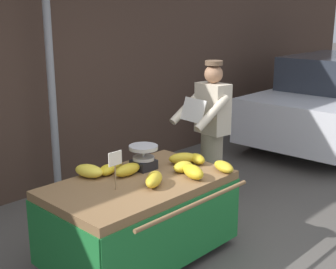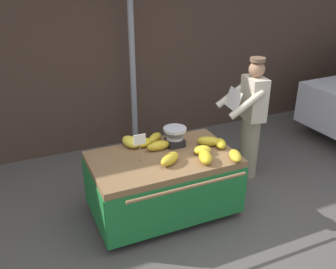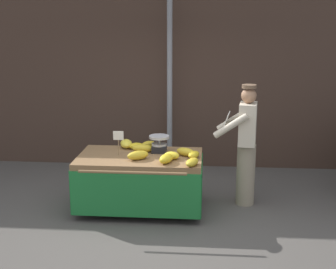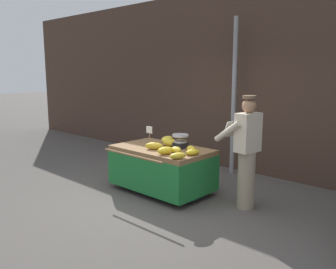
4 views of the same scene
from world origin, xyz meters
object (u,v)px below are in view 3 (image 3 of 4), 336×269
(banana_bunch_4, at_px, (192,162))
(banana_bunch_9, at_px, (126,144))
(banana_cart, at_px, (140,171))
(banana_bunch_5, at_px, (138,155))
(banana_bunch_0, at_px, (143,148))
(vendor_person, at_px, (246,145))
(price_sign, at_px, (118,138))
(street_pole, at_px, (170,82))
(banana_bunch_7, at_px, (166,159))
(banana_bunch_8, at_px, (148,145))
(banana_bunch_1, at_px, (194,155))
(banana_bunch_3, at_px, (172,155))
(banana_bunch_6, at_px, (186,152))
(weighing_scale, at_px, (159,144))
(banana_bunch_2, at_px, (136,146))

(banana_bunch_4, xyz_separation_m, banana_bunch_9, (-0.98, 0.80, 0.01))
(banana_cart, relative_size, banana_bunch_5, 5.70)
(banana_bunch_0, xyz_separation_m, banana_bunch_5, (-0.02, -0.37, 0.00))
(vendor_person, bearing_deg, price_sign, -168.56)
(street_pole, relative_size, banana_cart, 1.82)
(price_sign, distance_m, banana_bunch_7, 0.75)
(vendor_person, bearing_deg, banana_bunch_7, -148.80)
(banana_cart, relative_size, banana_bunch_8, 7.04)
(banana_bunch_0, relative_size, banana_bunch_8, 1.24)
(banana_cart, relative_size, banana_bunch_1, 7.47)
(banana_bunch_1, xyz_separation_m, banana_bunch_9, (-0.99, 0.46, 0.01))
(price_sign, distance_m, banana_bunch_3, 0.76)
(banana_bunch_5, bearing_deg, banana_bunch_9, 113.39)
(banana_bunch_0, relative_size, vendor_person, 0.17)
(banana_bunch_1, bearing_deg, banana_bunch_6, 139.06)
(weighing_scale, relative_size, banana_bunch_8, 1.16)
(banana_bunch_4, xyz_separation_m, banana_bunch_7, (-0.34, 0.09, 0.01))
(banana_cart, xyz_separation_m, banana_bunch_0, (0.02, 0.18, 0.27))
(banana_cart, bearing_deg, weighing_scale, 39.28)
(banana_bunch_3, bearing_deg, banana_bunch_6, 43.24)
(price_sign, height_order, banana_bunch_7, price_sign)
(street_pole, distance_m, banana_bunch_2, 1.66)
(banana_bunch_2, xyz_separation_m, banana_bunch_9, (-0.16, 0.07, 0.01))
(banana_cart, relative_size, vendor_person, 0.99)
(weighing_scale, distance_m, banana_bunch_2, 0.37)
(weighing_scale, bearing_deg, vendor_person, 6.26)
(street_pole, xyz_separation_m, banana_bunch_1, (0.47, -1.84, -0.72))
(street_pole, distance_m, banana_bunch_7, 2.21)
(banana_bunch_8, bearing_deg, street_pole, 81.80)
(banana_bunch_6, height_order, vendor_person, vendor_person)
(banana_bunch_1, bearing_deg, vendor_person, 28.87)
(banana_cart, distance_m, banana_bunch_5, 0.33)
(banana_bunch_3, bearing_deg, banana_bunch_4, -43.99)
(banana_bunch_2, xyz_separation_m, banana_bunch_5, (0.10, -0.52, 0.01))
(banana_bunch_2, xyz_separation_m, banana_bunch_3, (0.54, -0.46, 0.01))
(banana_bunch_2, bearing_deg, banana_bunch_5, -79.22)
(price_sign, height_order, banana_bunch_1, price_sign)
(banana_bunch_5, xyz_separation_m, banana_bunch_9, (-0.26, 0.59, -0.00))
(vendor_person, bearing_deg, banana_cart, -167.09)
(banana_bunch_2, relative_size, banana_bunch_6, 0.74)
(banana_bunch_3, relative_size, banana_bunch_8, 0.85)
(price_sign, bearing_deg, banana_bunch_4, -20.82)
(street_pole, xyz_separation_m, banana_bunch_7, (0.12, -2.09, -0.71))
(banana_bunch_6, xyz_separation_m, banana_bunch_8, (-0.55, 0.37, -0.01))
(banana_bunch_2, bearing_deg, banana_cart, -73.56)
(weighing_scale, distance_m, banana_bunch_7, 0.53)
(banana_cart, xyz_separation_m, banana_bunch_1, (0.73, -0.06, 0.26))
(street_pole, relative_size, banana_bunch_4, 11.55)
(banana_bunch_3, distance_m, vendor_person, 1.10)
(banana_bunch_2, distance_m, banana_bunch_3, 0.71)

